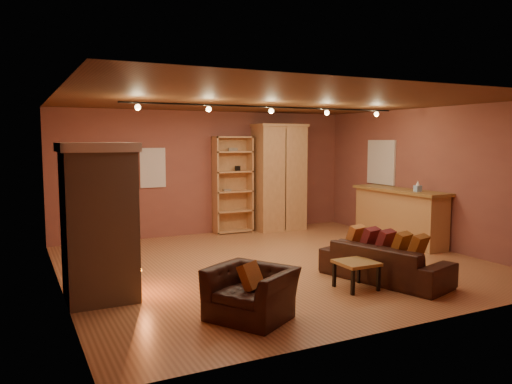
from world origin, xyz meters
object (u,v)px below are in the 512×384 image
armoire (279,177)px  bar_counter (399,215)px  loveseat (385,255)px  bookcase (232,184)px  armchair (251,284)px  fireplace (99,222)px  coffee_table (356,265)px

armoire → bar_counter: bearing=-58.2°
armoire → loveseat: size_ratio=1.23×
bookcase → bar_counter: bookcase is taller
armoire → armchair: bearing=-122.2°
bookcase → fireplace: bearing=-133.7°
armoire → bar_counter: (1.52, -2.46, -0.69)m
bookcase → loveseat: size_ratio=1.09×
bar_counter → coffee_table: 3.65m
fireplace → bookcase: size_ratio=0.95×
coffee_table → fireplace: bearing=160.7°
armchair → coffee_table: bearing=70.2°
coffee_table → loveseat: bearing=12.6°
fireplace → loveseat: 4.22m
bookcase → coffee_table: size_ratio=4.11×
fireplace → armchair: size_ratio=1.86×
fireplace → bookcase: 5.17m
bar_counter → loveseat: 3.06m
bar_counter → coffee_table: size_ratio=4.36×
bookcase → coffee_table: (-0.19, -4.92, -0.79)m
bar_counter → loveseat: bearing=-136.3°
fireplace → armoire: 5.89m
fireplace → coffee_table: bearing=-19.3°
bookcase → bar_counter: size_ratio=0.94×
fireplace → armchair: bearing=-46.7°
bookcase → armoire: size_ratio=0.89×
bookcase → loveseat: 4.85m
coffee_table → armoire: bearing=74.2°
armoire → loveseat: bearing=-98.5°
bookcase → loveseat: bookcase is taller
armchair → fireplace: bearing=-168.5°
bar_counter → coffee_table: bearing=-141.7°
armoire → loveseat: 4.70m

